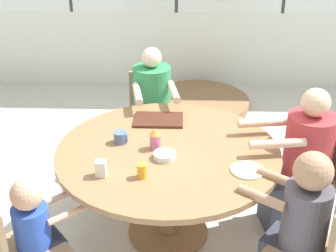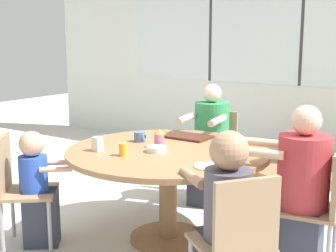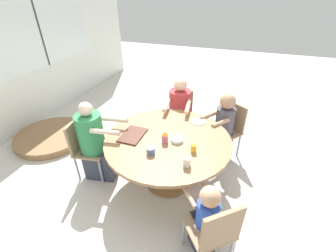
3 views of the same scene
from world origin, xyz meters
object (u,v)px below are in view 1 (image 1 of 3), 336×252
at_px(person_toddler, 39,244).
at_px(milk_carton_small, 101,168).
at_px(chair_for_man_blue_shirt, 324,244).
at_px(coffee_mug, 121,137).
at_px(chair_for_woman_green_shirt, 151,109).
at_px(chair_for_toddler, 12,244).
at_px(bowl_white_shallow, 164,155).
at_px(sippy_cup, 155,139).
at_px(juice_glass, 142,171).
at_px(person_woman_green_shirt, 153,117).
at_px(person_man_blue_shirt, 297,234).
at_px(person_man_teal_shirt, 300,169).
at_px(folded_table_stack, 198,103).
at_px(chair_for_man_teal_shirt, 323,167).

bearing_deg(person_toddler, milk_carton_small, 89.28).
bearing_deg(chair_for_man_blue_shirt, coffee_mug, 95.06).
bearing_deg(coffee_mug, chair_for_woman_green_shirt, 82.42).
relative_size(chair_for_toddler, bowl_white_shallow, 5.80).
bearing_deg(sippy_cup, bowl_white_shallow, -62.51).
bearing_deg(chair_for_woman_green_shirt, person_toddler, 62.41).
relative_size(sippy_cup, milk_carton_small, 1.41).
xyz_separation_m(chair_for_woman_green_shirt, bowl_white_shallow, (0.18, -1.25, 0.25)).
bearing_deg(coffee_mug, juice_glass, -66.86).
height_order(chair_for_toddler, coffee_mug, chair_for_toddler).
bearing_deg(chair_for_man_blue_shirt, person_woman_green_shirt, 69.87).
distance_m(person_man_blue_shirt, person_man_teal_shirt, 0.74).
distance_m(chair_for_toddler, bowl_white_shallow, 1.09).
relative_size(chair_for_woman_green_shirt, person_man_blue_shirt, 0.80).
relative_size(juice_glass, folded_table_stack, 0.08).
bearing_deg(person_man_blue_shirt, bowl_white_shallow, 96.75).
height_order(chair_for_toddler, folded_table_stack, chair_for_toddler).
relative_size(chair_for_toddler, juice_glass, 9.19).
height_order(person_woman_green_shirt, milk_carton_small, person_woman_green_shirt).
relative_size(chair_for_man_teal_shirt, folded_table_stack, 0.72).
relative_size(chair_for_woman_green_shirt, milk_carton_small, 8.09).
bearing_deg(person_toddler, person_man_teal_shirt, 74.28).
bearing_deg(milk_carton_small, person_toddler, -140.87).
bearing_deg(chair_for_toddler, person_woman_green_shirt, 117.43).
bearing_deg(juice_glass, person_woman_green_shirt, 90.86).
height_order(chair_for_man_blue_shirt, bowl_white_shallow, chair_for_man_blue_shirt).
bearing_deg(chair_for_man_blue_shirt, milk_carton_small, 112.24).
distance_m(chair_for_man_teal_shirt, person_man_teal_shirt, 0.17).
distance_m(chair_for_man_blue_shirt, juice_glass, 1.16).
bearing_deg(person_toddler, sippy_cup, 93.89).
height_order(person_toddler, bowl_white_shallow, person_toddler).
relative_size(person_woman_green_shirt, person_toddler, 1.28).
distance_m(chair_for_man_teal_shirt, sippy_cup, 1.27).
height_order(chair_for_man_blue_shirt, coffee_mug, chair_for_man_blue_shirt).
distance_m(coffee_mug, juice_glass, 0.48).
height_order(person_toddler, milk_carton_small, person_toddler).
height_order(person_woman_green_shirt, person_man_teal_shirt, person_woman_green_shirt).
relative_size(coffee_mug, milk_carton_small, 0.95).
relative_size(person_woman_green_shirt, folded_table_stack, 0.96).
bearing_deg(bowl_white_shallow, milk_carton_small, -149.73).
bearing_deg(person_woman_green_shirt, chair_for_toddler, 57.37).
bearing_deg(person_woman_green_shirt, coffee_mug, 69.29).
xyz_separation_m(chair_for_man_teal_shirt, person_toddler, (-1.90, -0.80, -0.08)).
bearing_deg(chair_for_woman_green_shirt, coffee_mug, 72.51).
bearing_deg(chair_for_man_teal_shirt, folded_table_stack, 13.75).
height_order(chair_for_man_blue_shirt, folded_table_stack, chair_for_man_blue_shirt).
distance_m(chair_for_man_teal_shirt, bowl_white_shallow, 1.22).
height_order(chair_for_man_blue_shirt, person_man_teal_shirt, person_man_teal_shirt).
bearing_deg(chair_for_toddler, person_toddler, 90.00).
height_order(chair_for_woman_green_shirt, bowl_white_shallow, chair_for_woman_green_shirt).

